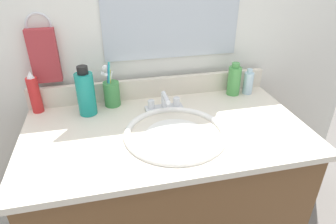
# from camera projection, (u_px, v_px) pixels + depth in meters

# --- Properties ---
(vanity_cabinet) EXTENTS (1.03, 0.54, 0.72)m
(vanity_cabinet) POSITION_uv_depth(u_px,v_px,m) (166.00, 200.00, 1.32)
(vanity_cabinet) COLOR brown
(vanity_cabinet) RESTS_ON ground_plane
(countertop) EXTENTS (1.08, 0.59, 0.02)m
(countertop) POSITION_uv_depth(u_px,v_px,m) (166.00, 131.00, 1.14)
(countertop) COLOR beige
(countertop) RESTS_ON vanity_cabinet
(backsplash) EXTENTS (1.08, 0.02, 0.09)m
(backsplash) POSITION_uv_depth(u_px,v_px,m) (153.00, 87.00, 1.35)
(backsplash) COLOR beige
(backsplash) RESTS_ON countertop
(back_wall) EXTENTS (2.18, 0.04, 1.30)m
(back_wall) POSITION_uv_depth(u_px,v_px,m) (151.00, 107.00, 1.47)
(back_wall) COLOR silver
(back_wall) RESTS_ON ground_plane
(towel_ring) EXTENTS (0.10, 0.01, 0.10)m
(towel_ring) POSITION_uv_depth(u_px,v_px,m) (39.00, 25.00, 1.15)
(towel_ring) COLOR silver
(hand_towel) EXTENTS (0.11, 0.04, 0.22)m
(hand_towel) POSITION_uv_depth(u_px,v_px,m) (44.00, 56.00, 1.20)
(hand_towel) COLOR #A53338
(sink_basin) EXTENTS (0.38, 0.38, 0.11)m
(sink_basin) POSITION_uv_depth(u_px,v_px,m) (175.00, 141.00, 1.11)
(sink_basin) COLOR white
(sink_basin) RESTS_ON countertop
(faucet) EXTENTS (0.16, 0.10, 0.08)m
(faucet) POSITION_uv_depth(u_px,v_px,m) (164.00, 104.00, 1.24)
(faucet) COLOR silver
(faucet) RESTS_ON countertop
(bottle_mouthwash_teal) EXTENTS (0.07, 0.07, 0.21)m
(bottle_mouthwash_teal) POSITION_uv_depth(u_px,v_px,m) (86.00, 93.00, 1.19)
(bottle_mouthwash_teal) COLOR teal
(bottle_mouthwash_teal) RESTS_ON countertop
(bottle_toner_green) EXTENTS (0.06, 0.06, 0.15)m
(bottle_toner_green) POSITION_uv_depth(u_px,v_px,m) (234.00, 80.00, 1.36)
(bottle_toner_green) COLOR #4C9E4C
(bottle_toner_green) RESTS_ON countertop
(bottle_gel_clear) EXTENTS (0.04, 0.04, 0.12)m
(bottle_gel_clear) POSITION_uv_depth(u_px,v_px,m) (248.00, 83.00, 1.38)
(bottle_gel_clear) COLOR silver
(bottle_gel_clear) RESTS_ON countertop
(bottle_spray_red) EXTENTS (0.05, 0.05, 0.18)m
(bottle_spray_red) POSITION_uv_depth(u_px,v_px,m) (35.00, 94.00, 1.21)
(bottle_spray_red) COLOR red
(bottle_spray_red) RESTS_ON countertop
(cup_green) EXTENTS (0.07, 0.07, 0.20)m
(cup_green) POSITION_uv_depth(u_px,v_px,m) (112.00, 93.00, 1.27)
(cup_green) COLOR #3F8C47
(cup_green) RESTS_ON countertop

